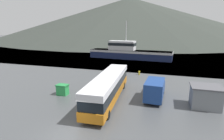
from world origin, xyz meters
TOP-DOWN VIEW (x-y plane):
  - ground_plane at (0.00, 0.00)m, footprint 400.00×400.00m
  - water_surface at (0.00, 141.98)m, footprint 240.00×240.00m
  - hill_backdrop at (-27.74, 163.12)m, footprint 234.69×234.69m
  - tour_bus at (0.97, 7.83)m, footprint 3.27×13.16m
  - delivery_van at (6.28, 9.80)m, footprint 2.33×5.92m
  - fishing_boat at (-2.95, 38.14)m, footprint 23.78×6.06m
  - storage_bin at (-5.29, 7.67)m, footprint 1.49×1.06m
  - dock_kiosk at (11.69, 8.97)m, footprint 3.21×2.75m
  - small_boat at (5.35, 41.08)m, footprint 7.21×2.08m
  - mooring_bollard at (2.79, 20.74)m, footprint 0.34×0.34m

SIDE VIEW (x-z plane):
  - ground_plane at x=0.00m, z-range 0.00..0.00m
  - water_surface at x=0.00m, z-range 0.00..0.00m
  - mooring_bollard at x=2.79m, z-range 0.03..0.80m
  - small_boat at x=5.35m, z-range 0.00..0.91m
  - storage_bin at x=-5.29m, z-range 0.01..1.39m
  - dock_kiosk at x=11.69m, z-range 0.01..2.45m
  - delivery_van at x=6.28m, z-range 0.07..2.53m
  - tour_bus at x=0.97m, z-range 0.21..3.29m
  - fishing_boat at x=-2.95m, z-range -3.40..7.15m
  - hill_backdrop at x=-27.74m, z-range 0.00..37.37m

